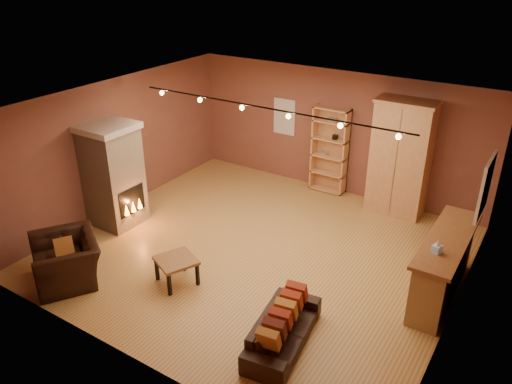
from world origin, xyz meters
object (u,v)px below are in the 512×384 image
Objects in this scene: loveseat at (283,324)px; armchair at (65,254)px; bookcase at (331,149)px; bar_counter at (443,266)px; fireplace at (113,175)px; armoire at (400,158)px; coffee_table at (176,263)px.

armchair is (-3.86, -0.62, 0.17)m from loveseat.
bookcase reaches higher than loveseat.
fireplace is at bearing -170.09° from bar_counter.
armchair is (-3.87, -5.44, -0.71)m from armoire.
fireplace is at bearing -142.87° from armoire.
coffee_table is (-2.25, -4.51, -0.84)m from armoire.
bookcase is 0.81× the size of armoire.
armchair reaches higher than loveseat.
bookcase is (3.01, 3.74, -0.04)m from fireplace.
fireplace is at bearing 144.81° from armchair.
bar_counter reaches higher than loveseat.
armoire is (1.66, -0.21, 0.22)m from bookcase.
fireplace is 0.86× the size of armoire.
bar_counter is 1.58× the size of armchair.
armoire is 1.10× the size of bar_counter.
fireplace is 6.36m from bar_counter.
bookcase is 1.68m from armoire.
armchair is (-5.44, -2.99, -0.02)m from bar_counter.
bar_counter is at bearing 28.30° from coffee_table.
coffee_table is at bearing -116.58° from armoire.
bookcase is 1.18× the size of loveseat.
bookcase is 1.41× the size of armchair.
bar_counter is (1.57, -2.45, -0.69)m from armoire.
armoire is at bearing 37.13° from fireplace.
loveseat is (4.66, -1.28, -0.71)m from fireplace.
fireplace is 2.62× the size of coffee_table.
fireplace reaches higher than bookcase.
loveseat is at bearing -71.90° from bookcase.
armchair is 1.75× the size of coffee_table.
loveseat is at bearing 41.11° from armchair.
fireplace is 2.69m from coffee_table.
bar_counter is (6.24, 1.09, -0.51)m from fireplace.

